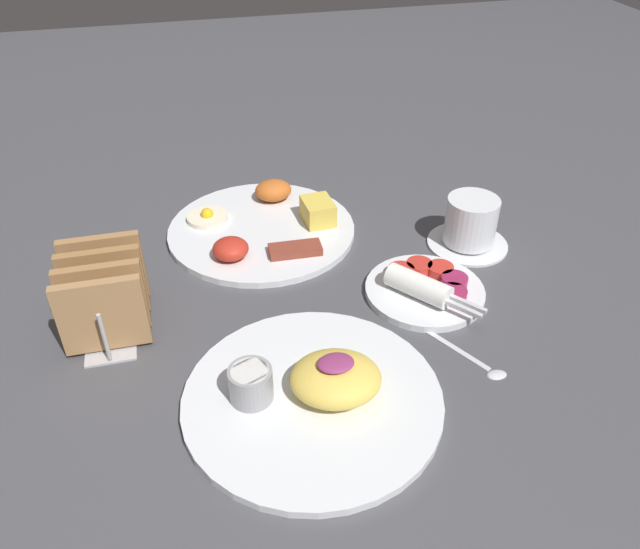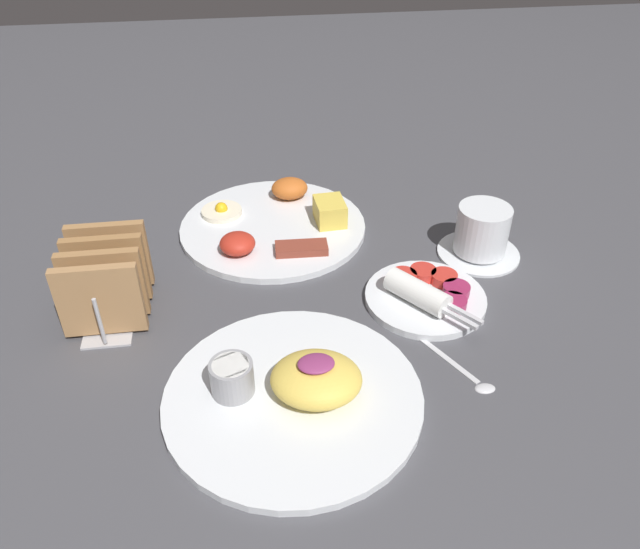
# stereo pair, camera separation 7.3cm
# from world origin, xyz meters

# --- Properties ---
(ground_plane) EXTENTS (3.00, 3.00, 0.00)m
(ground_plane) POSITION_xyz_m (0.00, 0.00, 0.00)
(ground_plane) COLOR #47474C
(plate_breakfast) EXTENTS (0.29, 0.29, 0.05)m
(plate_breakfast) POSITION_xyz_m (0.03, 0.20, 0.01)
(plate_breakfast) COLOR white
(plate_breakfast) RESTS_ON ground_plane
(plate_condiments) EXTENTS (0.16, 0.17, 0.04)m
(plate_condiments) POSITION_xyz_m (0.22, -0.01, 0.01)
(plate_condiments) COLOR white
(plate_condiments) RESTS_ON ground_plane
(plate_foreground) EXTENTS (0.29, 0.29, 0.06)m
(plate_foreground) POSITION_xyz_m (0.03, -0.16, 0.01)
(plate_foreground) COLOR white
(plate_foreground) RESTS_ON ground_plane
(toast_rack) EXTENTS (0.10, 0.15, 0.10)m
(toast_rack) POSITION_xyz_m (-0.19, 0.03, 0.05)
(toast_rack) COLOR #B7B7BC
(toast_rack) RESTS_ON ground_plane
(coffee_cup) EXTENTS (0.12, 0.12, 0.08)m
(coffee_cup) POSITION_xyz_m (0.32, 0.09, 0.04)
(coffee_cup) COLOR white
(coffee_cup) RESTS_ON ground_plane
(teaspoon) EXTENTS (0.07, 0.11, 0.01)m
(teaspoon) POSITION_xyz_m (0.23, -0.15, 0.00)
(teaspoon) COLOR silver
(teaspoon) RESTS_ON ground_plane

